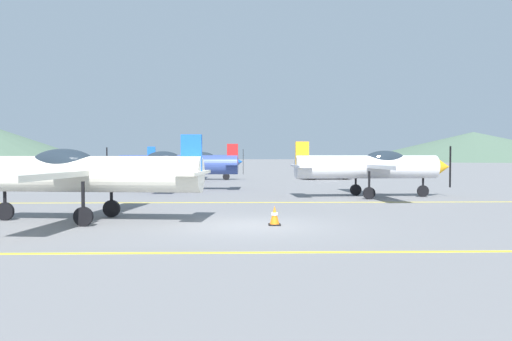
% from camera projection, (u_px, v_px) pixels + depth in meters
% --- Properties ---
extents(ground_plane, '(400.00, 400.00, 0.00)m').
position_uv_depth(ground_plane, '(251.00, 226.00, 15.51)').
color(ground_plane, slate).
extents(apron_line_near, '(80.00, 0.16, 0.01)m').
position_uv_depth(apron_line_near, '(254.00, 253.00, 11.27)').
color(apron_line_near, yellow).
rests_on(apron_line_near, ground_plane).
extents(apron_line_far, '(80.00, 0.16, 0.01)m').
position_uv_depth(apron_line_far, '(248.00, 202.00, 22.93)').
color(apron_line_far, yellow).
rests_on(apron_line_far, ground_plane).
extents(airplane_near, '(7.96, 9.14, 2.73)m').
position_uv_depth(airplane_near, '(82.00, 173.00, 16.50)').
color(airplane_near, silver).
rests_on(airplane_near, ground_plane).
extents(airplane_mid, '(7.92, 9.12, 2.73)m').
position_uv_depth(airplane_mid, '(372.00, 166.00, 25.71)').
color(airplane_mid, silver).
rests_on(airplane_mid, ground_plane).
extents(airplane_far, '(7.91, 9.11, 2.73)m').
position_uv_depth(airplane_far, '(174.00, 164.00, 31.00)').
color(airplane_far, '#33478C').
rests_on(airplane_far, ground_plane).
extents(airplane_back, '(7.87, 9.08, 2.73)m').
position_uv_depth(airplane_back, '(195.00, 161.00, 42.73)').
color(airplane_back, '#33478C').
rests_on(airplane_back, ground_plane).
extents(car_sedan, '(4.49, 2.43, 1.62)m').
position_uv_depth(car_sedan, '(326.00, 169.00, 43.98)').
color(car_sedan, white).
rests_on(car_sedan, ground_plane).
extents(traffic_cone_front, '(0.36, 0.36, 0.59)m').
position_uv_depth(traffic_cone_front, '(275.00, 216.00, 15.61)').
color(traffic_cone_front, black).
rests_on(traffic_cone_front, ground_plane).
extents(hill_centerleft, '(76.22, 76.22, 9.01)m').
position_uv_depth(hill_centerleft, '(473.00, 146.00, 162.98)').
color(hill_centerleft, '#4C6651').
rests_on(hill_centerleft, ground_plane).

